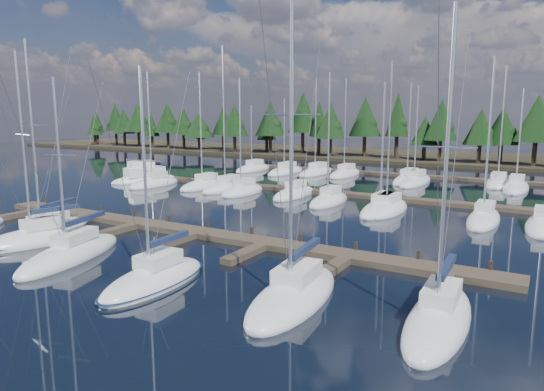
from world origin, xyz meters
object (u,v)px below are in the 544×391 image
Objects in this scene: main_dock at (194,234)px; front_sailboat_4 at (155,280)px; front_sailboat_1 at (46,233)px; front_sailboat_2 at (38,239)px; front_sailboat_6 at (439,319)px; front_sailboat_3 at (72,254)px; front_sailboat_5 at (294,295)px; motor_yacht_left at (145,178)px.

front_sailboat_4 reaches higher than main_dock.
main_dock is 2.94× the size of front_sailboat_1.
front_sailboat_2 is at bearing 171.15° from front_sailboat_4.
main_dock is 3.13× the size of front_sailboat_6.
front_sailboat_5 is (15.42, 0.98, 0.02)m from front_sailboat_3.
front_sailboat_5 is at bearing -4.25° from front_sailboat_1.
main_dock is 10.13m from front_sailboat_4.
main_dock is 11.12m from front_sailboat_1.
front_sailboat_2 is at bearing -140.93° from main_dock.
main_dock is 4.53× the size of motor_yacht_left.
front_sailboat_6 is at bearing 0.97° from front_sailboat_2.
front_sailboat_4 is at bearing -13.53° from front_sailboat_1.
front_sailboat_5 reaches higher than front_sailboat_3.
front_sailboat_1 is 1.80m from front_sailboat_2.
front_sailboat_2 is at bearing 179.38° from front_sailboat_5.
front_sailboat_1 is 1.54× the size of motor_yacht_left.
main_dock is at bearing 117.65° from front_sailboat_4.
front_sailboat_2 reaches higher than motor_yacht_left.
front_sailboat_6 is (18.89, -6.45, 0.09)m from main_dock.
front_sailboat_1 is at bearing -150.24° from main_dock.
front_sailboat_3 is (6.40, -2.61, -0.01)m from front_sailboat_1.
front_sailboat_3 is at bearing -22.14° from front_sailboat_1.
front_sailboat_5 is (7.47, 1.83, 0.02)m from front_sailboat_4.
front_sailboat_5 is at bearing -174.15° from front_sailboat_6.
front_sailboat_5 reaches higher than front_sailboat_1.
front_sailboat_6 is (14.19, 2.52, 0.02)m from front_sailboat_4.
front_sailboat_6 is at bearing -18.85° from main_dock.
front_sailboat_4 is (4.70, -8.97, 0.07)m from main_dock.
front_sailboat_6 is (27.41, 0.46, 0.01)m from front_sailboat_2.
front_sailboat_2 is 1.43× the size of motor_yacht_left.
front_sailboat_4 reaches higher than motor_yacht_left.
front_sailboat_5 is at bearing -0.62° from front_sailboat_2.
motor_yacht_left is (-15.11, 25.08, 0.22)m from front_sailboat_1.
motor_yacht_left is (-43.66, 26.01, 0.21)m from front_sailboat_6.
front_sailboat_1 is 1.25× the size of front_sailboat_3.
main_dock is at bearing 29.76° from front_sailboat_1.
main_dock is 2.69× the size of front_sailboat_5.
front_sailboat_4 is at bearing -44.08° from motor_yacht_left.
front_sailboat_3 is 22.21m from front_sailboat_6.
front_sailboat_1 is 1.08× the size of front_sailboat_2.
front_sailboat_4 is (7.95, -0.85, 0.00)m from front_sailboat_3.
front_sailboat_3 is at bearing 173.90° from front_sailboat_4.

